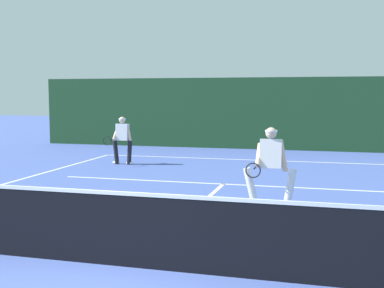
# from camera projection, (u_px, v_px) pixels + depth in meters

# --- Properties ---
(ground_plane) EXTENTS (80.00, 80.00, 0.00)m
(ground_plane) POSITION_uv_depth(u_px,v_px,m) (129.00, 267.00, 6.62)
(ground_plane) COLOR #465BA8
(court_line_baseline_far) EXTENTS (10.84, 0.10, 0.01)m
(court_line_baseline_far) POSITION_uv_depth(u_px,v_px,m) (251.00, 160.00, 17.30)
(court_line_baseline_far) COLOR white
(court_line_baseline_far) RESTS_ON ground_plane
(court_line_service) EXTENTS (8.84, 0.10, 0.01)m
(court_line_service) POSITION_uv_depth(u_px,v_px,m) (223.00, 184.00, 12.68)
(court_line_service) COLOR white
(court_line_service) RESTS_ON ground_plane
(court_line_centre) EXTENTS (0.10, 6.40, 0.01)m
(court_line_centre) POSITION_uv_depth(u_px,v_px,m) (192.00, 212.00, 9.70)
(court_line_centre) COLOR white
(court_line_centre) RESTS_ON ground_plane
(tennis_net) EXTENTS (11.87, 0.09, 1.07)m
(tennis_net) POSITION_uv_depth(u_px,v_px,m) (128.00, 229.00, 6.57)
(tennis_net) COLOR #1E4723
(tennis_net) RESTS_ON ground_plane
(player_near) EXTENTS (1.07, 0.90, 1.65)m
(player_near) POSITION_uv_depth(u_px,v_px,m) (270.00, 165.00, 9.82)
(player_near) COLOR silver
(player_near) RESTS_ON ground_plane
(player_far) EXTENTS (0.78, 0.85, 1.56)m
(player_far) POSITION_uv_depth(u_px,v_px,m) (122.00, 138.00, 16.18)
(player_far) COLOR black
(player_far) RESTS_ON ground_plane
(tennis_ball) EXTENTS (0.07, 0.07, 0.07)m
(tennis_ball) POSITION_uv_depth(u_px,v_px,m) (300.00, 239.00, 7.76)
(tennis_ball) COLOR #D1E033
(tennis_ball) RESTS_ON ground_plane
(back_fence_windscreen) EXTENTS (19.81, 0.12, 2.97)m
(back_fence_windscreen) POSITION_uv_depth(u_px,v_px,m) (263.00, 114.00, 20.46)
(back_fence_windscreen) COLOR #1D4023
(back_fence_windscreen) RESTS_ON ground_plane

